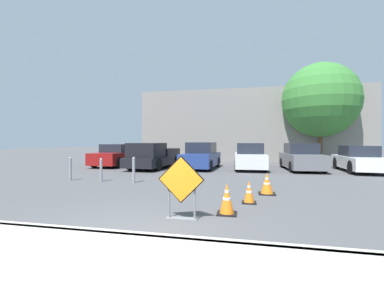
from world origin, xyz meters
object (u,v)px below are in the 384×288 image
object	(u,v)px
traffic_cone_nearest	(227,199)
parked_car_fifth	(359,160)
road_closed_sign	(181,185)
parked_car_nearest	(117,156)
bollard_third	(70,168)
traffic_cone_third	(267,184)
parked_car_fourth	(301,158)
parked_car_second	(201,157)
bollard_nearest	(134,169)
traffic_cone_second	(249,192)
pickup_truck	(153,157)
bollard_second	(101,169)
parked_car_third	(250,157)

from	to	relation	value
traffic_cone_nearest	parked_car_fifth	size ratio (longest dim) A/B	0.17
road_closed_sign	parked_car_nearest	xyz separation A→B (m)	(-7.35, 10.72, -0.05)
road_closed_sign	bollard_third	world-z (taller)	road_closed_sign
traffic_cone_third	parked_car_nearest	world-z (taller)	parked_car_nearest
parked_car_nearest	parked_car_fourth	bearing A→B (deg)	-178.76
bollard_third	parked_car_fifth	bearing A→B (deg)	24.27
parked_car_second	bollard_third	world-z (taller)	parked_car_second
parked_car_fifth	bollard_nearest	world-z (taller)	parked_car_fifth
parked_car_second	traffic_cone_second	bearing A→B (deg)	111.74
traffic_cone_second	bollard_third	distance (m)	8.01
traffic_cone_second	pickup_truck	size ratio (longest dim) A/B	0.12
road_closed_sign	parked_car_nearest	distance (m)	12.99
road_closed_sign	parked_car_fifth	distance (m)	12.95
parked_car_fourth	bollard_second	world-z (taller)	parked_car_fourth
traffic_cone_nearest	traffic_cone_third	distance (m)	2.78
traffic_cone_second	pickup_truck	distance (m)	9.88
bollard_nearest	parked_car_second	bearing A→B (deg)	73.71
traffic_cone_third	parked_car_fifth	size ratio (longest dim) A/B	0.16
pickup_truck	traffic_cone_third	bearing A→B (deg)	137.69
traffic_cone_nearest	parked_car_third	world-z (taller)	parked_car_third
pickup_truck	bollard_third	size ratio (longest dim) A/B	5.11
parked_car_nearest	parked_car_third	bearing A→B (deg)	-178.91
road_closed_sign	pickup_truck	world-z (taller)	pickup_truck
road_closed_sign	parked_car_second	size ratio (longest dim) A/B	0.33
pickup_truck	traffic_cone_nearest	bearing A→B (deg)	123.67
pickup_truck	parked_car_second	size ratio (longest dim) A/B	1.24
parked_car_nearest	traffic_cone_third	bearing A→B (deg)	142.47
road_closed_sign	traffic_cone_third	world-z (taller)	road_closed_sign
road_closed_sign	bollard_second	bearing A→B (deg)	136.68
bollard_second	parked_car_third	bearing A→B (deg)	45.49
parked_car_fifth	bollard_second	size ratio (longest dim) A/B	4.30
traffic_cone_nearest	parked_car_fourth	world-z (taller)	parked_car_fourth
traffic_cone_third	parked_car_fourth	xyz separation A→B (m)	(2.51, 7.54, 0.39)
pickup_truck	parked_car_third	xyz separation A→B (m)	(5.97, 0.91, 0.01)
parked_car_fifth	bollard_nearest	bearing A→B (deg)	31.94
road_closed_sign	traffic_cone_nearest	world-z (taller)	road_closed_sign
parked_car_nearest	parked_car_fourth	world-z (taller)	parked_car_fourth
road_closed_sign	traffic_cone_nearest	bearing A→B (deg)	33.48
parked_car_third	traffic_cone_nearest	bearing A→B (deg)	84.23
parked_car_nearest	traffic_cone_nearest	bearing A→B (deg)	130.63
parked_car_fifth	bollard_third	distance (m)	14.98
bollard_nearest	pickup_truck	bearing A→B (deg)	102.91
traffic_cone_nearest	bollard_nearest	bearing A→B (deg)	137.57
traffic_cone_third	bollard_second	world-z (taller)	bollard_second
parked_car_fifth	road_closed_sign	bearing A→B (deg)	56.43
traffic_cone_second	pickup_truck	world-z (taller)	pickup_truck
parked_car_third	bollard_third	world-z (taller)	parked_car_third
pickup_truck	bollard_second	bearing A→B (deg)	90.80
parked_car_second	parked_car_fourth	xyz separation A→B (m)	(5.95, 0.34, -0.02)
parked_car_fourth	traffic_cone_second	bearing A→B (deg)	67.17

